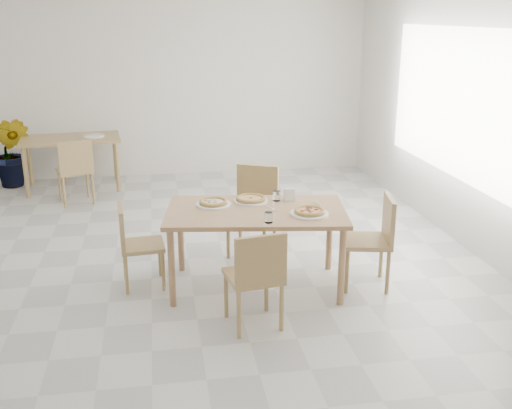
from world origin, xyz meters
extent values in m
plane|color=silver|center=(0.00, 0.00, 0.00)|extent=(7.00, 7.00, 0.00)
plane|color=silver|center=(0.00, 3.50, 1.40)|extent=(6.00, 0.00, 6.00)
plane|color=silver|center=(0.00, -3.50, 1.40)|extent=(6.00, 0.00, 6.00)
plane|color=silver|center=(3.00, 0.00, 1.40)|extent=(0.00, 7.00, 7.00)
cube|color=white|center=(2.98, 0.30, 1.50)|extent=(1.60, 0.02, 3.20)
cube|color=tan|center=(0.59, -0.76, 0.73)|extent=(1.71, 1.13, 0.04)
cylinder|color=tan|center=(-0.19, -1.03, 0.35)|extent=(0.06, 0.06, 0.71)
cylinder|color=tan|center=(1.26, -1.25, 0.35)|extent=(0.06, 0.06, 0.71)
cylinder|color=tan|center=(-0.08, -0.27, 0.35)|extent=(0.06, 0.06, 0.71)
cylinder|color=tan|center=(1.37, -0.49, 0.35)|extent=(0.06, 0.06, 0.71)
cube|color=tan|center=(0.45, -1.46, 0.42)|extent=(0.48, 0.48, 0.04)
cube|color=tan|center=(0.48, -1.64, 0.64)|extent=(0.42, 0.11, 0.39)
cylinder|color=tan|center=(0.60, -1.26, 0.20)|extent=(0.04, 0.04, 0.40)
cylinder|color=tan|center=(0.25, -1.31, 0.20)|extent=(0.04, 0.04, 0.40)
cylinder|color=tan|center=(0.65, -1.61, 0.20)|extent=(0.04, 0.04, 0.40)
cylinder|color=tan|center=(0.30, -1.66, 0.20)|extent=(0.04, 0.04, 0.40)
cube|color=tan|center=(0.68, 0.03, 0.46)|extent=(0.61, 0.61, 0.04)
cube|color=tan|center=(0.77, 0.22, 0.70)|extent=(0.42, 0.24, 0.43)
cylinder|color=tan|center=(0.42, -0.05, 0.22)|extent=(0.04, 0.04, 0.44)
cylinder|color=tan|center=(0.76, -0.23, 0.22)|extent=(0.04, 0.04, 0.44)
cylinder|color=tan|center=(0.59, 0.29, 0.22)|extent=(0.04, 0.04, 0.44)
cylinder|color=tan|center=(0.94, 0.12, 0.22)|extent=(0.04, 0.04, 0.44)
cube|color=tan|center=(-0.44, -0.56, 0.40)|extent=(0.42, 0.42, 0.04)
cube|color=tan|center=(-0.61, -0.57, 0.60)|extent=(0.07, 0.39, 0.37)
cylinder|color=tan|center=(-0.26, -0.71, 0.19)|extent=(0.03, 0.03, 0.38)
cylinder|color=tan|center=(-0.29, -0.38, 0.19)|extent=(0.03, 0.03, 0.38)
cylinder|color=tan|center=(-0.59, -0.74, 0.19)|extent=(0.03, 0.03, 0.38)
cylinder|color=tan|center=(-0.62, -0.41, 0.19)|extent=(0.03, 0.03, 0.38)
cube|color=tan|center=(1.59, -0.90, 0.44)|extent=(0.50, 0.50, 0.04)
cube|color=tan|center=(1.78, -0.94, 0.66)|extent=(0.13, 0.43, 0.41)
cylinder|color=tan|center=(1.45, -0.68, 0.21)|extent=(0.04, 0.04, 0.42)
cylinder|color=tan|center=(1.37, -1.04, 0.21)|extent=(0.04, 0.04, 0.42)
cylinder|color=tan|center=(1.81, -0.76, 0.21)|extent=(0.04, 0.04, 0.42)
cylinder|color=tan|center=(1.73, -1.12, 0.21)|extent=(0.04, 0.04, 0.42)
cylinder|color=white|center=(0.58, -0.52, 0.76)|extent=(0.32, 0.32, 0.02)
cylinder|color=white|center=(0.23, -0.57, 0.76)|extent=(0.32, 0.32, 0.02)
cylinder|color=white|center=(1.03, -0.97, 0.76)|extent=(0.34, 0.34, 0.02)
cylinder|color=tan|center=(0.58, -0.52, 0.77)|extent=(0.35, 0.35, 0.01)
torus|color=tan|center=(0.58, -0.52, 0.78)|extent=(0.36, 0.36, 0.03)
cylinder|color=orange|center=(0.58, -0.52, 0.78)|extent=(0.28, 0.28, 0.01)
ellipsoid|color=#135415|center=(0.58, -0.52, 0.79)|extent=(0.05, 0.05, 0.01)
cylinder|color=tan|center=(0.23, -0.57, 0.77)|extent=(0.27, 0.27, 0.01)
torus|color=tan|center=(0.23, -0.57, 0.78)|extent=(0.27, 0.27, 0.03)
cylinder|color=beige|center=(0.23, -0.57, 0.78)|extent=(0.20, 0.20, 0.01)
cylinder|color=tan|center=(1.03, -0.97, 0.77)|extent=(0.34, 0.34, 0.01)
torus|color=tan|center=(1.03, -0.97, 0.78)|extent=(0.35, 0.35, 0.03)
cylinder|color=orange|center=(1.03, -0.97, 0.78)|extent=(0.27, 0.27, 0.01)
cylinder|color=white|center=(0.64, -1.11, 0.80)|extent=(0.07, 0.07, 0.09)
cylinder|color=white|center=(0.83, -0.52, 0.80)|extent=(0.07, 0.07, 0.09)
cube|color=silver|center=(0.94, -0.55, 0.76)|extent=(0.11, 0.06, 0.01)
cube|color=white|center=(0.94, -0.55, 0.82)|extent=(0.10, 0.04, 0.11)
cube|color=silver|center=(1.17, -0.68, 0.75)|extent=(0.04, 0.17, 0.01)
cube|color=silver|center=(0.73, -0.75, 0.75)|extent=(0.07, 0.19, 0.01)
cube|color=tan|center=(-1.47, 2.90, 0.73)|extent=(1.44, 0.91, 0.04)
cylinder|color=tan|center=(-2.04, 2.52, 0.35)|extent=(0.06, 0.06, 0.71)
cylinder|color=tan|center=(-0.83, 2.64, 0.35)|extent=(0.06, 0.06, 0.71)
cylinder|color=tan|center=(-2.11, 3.16, 0.35)|extent=(0.06, 0.06, 0.71)
cylinder|color=tan|center=(-0.89, 3.28, 0.35)|extent=(0.06, 0.06, 0.71)
cube|color=tan|center=(-1.36, 2.20, 0.44)|extent=(0.54, 0.54, 0.04)
cube|color=tan|center=(-1.30, 2.01, 0.67)|extent=(0.43, 0.16, 0.41)
cylinder|color=tan|center=(-1.23, 2.43, 0.21)|extent=(0.04, 0.04, 0.42)
cylinder|color=tan|center=(-1.59, 2.32, 0.21)|extent=(0.04, 0.04, 0.42)
cylinder|color=tan|center=(-1.12, 2.07, 0.21)|extent=(0.04, 0.04, 0.42)
cylinder|color=tan|center=(-1.48, 1.97, 0.21)|extent=(0.04, 0.04, 0.42)
cube|color=tan|center=(-1.53, 3.55, 0.46)|extent=(0.58, 0.58, 0.04)
cube|color=tan|center=(-1.60, 3.74, 0.70)|extent=(0.44, 0.20, 0.43)
cylinder|color=tan|center=(-1.64, 3.30, 0.22)|extent=(0.04, 0.04, 0.44)
cylinder|color=tan|center=(-1.28, 3.44, 0.22)|extent=(0.04, 0.04, 0.44)
cylinder|color=tan|center=(-1.78, 3.66, 0.22)|extent=(0.04, 0.04, 0.44)
cylinder|color=tan|center=(-1.42, 3.80, 0.22)|extent=(0.04, 0.04, 0.44)
cylinder|color=white|center=(-1.14, 2.91, 0.76)|extent=(0.29, 0.29, 0.02)
imported|color=#206C28|center=(-2.33, 3.15, 0.51)|extent=(0.69, 0.63, 1.02)
camera|label=1|loc=(-0.26, -5.79, 2.44)|focal=42.00mm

